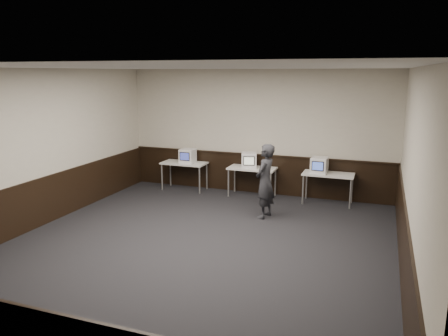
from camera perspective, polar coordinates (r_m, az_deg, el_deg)
The scene contains 17 objects.
floor at distance 8.07m, azimuth -3.75°, elevation -10.34°, with size 8.00×8.00×0.00m, color black.
ceiling at distance 7.45m, azimuth -4.11°, elevation 13.01°, with size 8.00×8.00×0.00m, color white.
back_wall at distance 11.32m, azimuth 4.33°, elevation 4.67°, with size 7.00×7.00×0.00m, color beige.
front_wall at distance 4.40m, azimuth -25.80°, elevation -9.08°, with size 7.00×7.00×0.00m, color beige.
left_wall at distance 9.55m, azimuth -23.51°, elevation 2.23°, with size 8.00×8.00×0.00m, color beige.
right_wall at distance 6.98m, azimuth 23.36°, elevation -1.18°, with size 8.00×8.00×0.00m, color beige.
wainscot_back at distance 11.50m, azimuth 4.22°, elevation -0.78°, with size 6.98×0.04×1.00m, color black.
wainscot_left at distance 9.77m, azimuth -22.87°, elevation -4.13°, with size 0.04×7.98×1.00m, color black.
wainscot_right at distance 7.30m, azimuth 22.46°, elevation -9.60°, with size 0.04×7.98×1.00m, color black.
wainscot_rail at distance 11.38m, azimuth 4.23°, elevation 1.75°, with size 6.98×0.06×0.04m, color black.
desk_left at distance 11.77m, azimuth -5.22°, elevation 0.40°, with size 1.20×0.60×0.75m.
desk_center at distance 11.11m, azimuth 3.69°, elevation -0.30°, with size 1.20×0.60×0.75m.
desk_right at distance 10.74m, azimuth 13.46°, elevation -1.06°, with size 1.20×0.60×0.75m.
emac_left at distance 11.67m, azimuth -4.77°, elevation 1.60°, with size 0.38×0.41×0.37m.
emac_center at distance 11.07m, azimuth 3.29°, elevation 1.04°, with size 0.47×0.49×0.38m.
emac_right at distance 10.68m, azimuth 12.34°, elevation 0.35°, with size 0.40×0.43×0.38m.
person at distance 9.47m, azimuth 5.39°, elevation -1.73°, with size 0.59×0.39×1.63m, color #25262B.
Camera 1 is at (3.04, -6.80, 3.12)m, focal length 35.00 mm.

